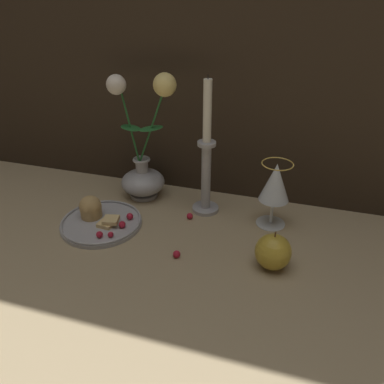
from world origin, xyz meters
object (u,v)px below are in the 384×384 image
plate_with_pastries (99,218)px  wine_glass (275,185)px  apple_beside_vase (273,252)px  vase (143,163)px  candlestick (206,165)px

plate_with_pastries → wine_glass: (0.43, 0.13, 0.10)m
wine_glass → apple_beside_vase: 0.19m
vase → apple_beside_vase: size_ratio=3.93×
candlestick → apple_beside_vase: candlestick is taller
vase → wine_glass: size_ratio=2.09×
wine_glass → apple_beside_vase: size_ratio=1.88×
plate_with_pastries → apple_beside_vase: 0.45m
candlestick → apple_beside_vase: bearing=-42.8°
candlestick → plate_with_pastries: bearing=-149.6°
candlestick → apple_beside_vase: (0.20, -0.19, -0.10)m
plate_with_pastries → apple_beside_vase: size_ratio=2.27×
candlestick → vase: bearing=173.2°
plate_with_pastries → apple_beside_vase: bearing=-5.3°
plate_with_pastries → apple_beside_vase: apple_beside_vase is taller
vase → candlestick: 0.19m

